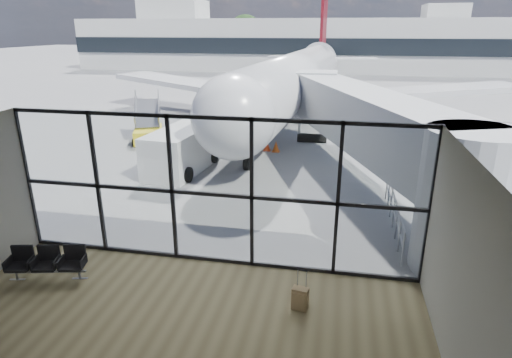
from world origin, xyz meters
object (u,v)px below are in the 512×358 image
(airliner, at_px, (298,77))
(belt_loader, at_px, (221,104))
(service_van, at_px, (180,150))
(suitcase, at_px, (300,299))
(mobile_stairs, at_px, (148,132))
(seating_row, at_px, (48,261))

(airliner, height_order, belt_loader, airliner)
(airliner, distance_m, belt_loader, 7.01)
(service_van, xyz_separation_m, belt_loader, (-2.46, 16.02, -0.46))
(airliner, bearing_deg, service_van, -101.31)
(suitcase, height_order, mobile_stairs, mobile_stairs)
(service_van, distance_m, mobile_stairs, 6.57)
(belt_loader, bearing_deg, service_van, -67.21)
(suitcase, distance_m, belt_loader, 27.62)
(belt_loader, relative_size, mobile_stairs, 1.10)
(seating_row, xyz_separation_m, service_van, (0.28, 9.87, 0.53))
(suitcase, xyz_separation_m, service_van, (-6.88, 9.98, 0.73))
(belt_loader, bearing_deg, mobile_stairs, -84.37)
(suitcase, height_order, airliner, airliner)
(airliner, bearing_deg, suitcase, -80.14)
(service_van, bearing_deg, seating_row, -85.46)
(seating_row, xyz_separation_m, suitcase, (7.16, -0.11, -0.20))
(suitcase, bearing_deg, service_van, 134.04)
(suitcase, relative_size, airliner, 0.03)
(mobile_stairs, bearing_deg, belt_loader, 59.87)
(airliner, distance_m, mobile_stairs, 13.34)
(seating_row, height_order, suitcase, suitcase)
(service_van, height_order, belt_loader, service_van)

